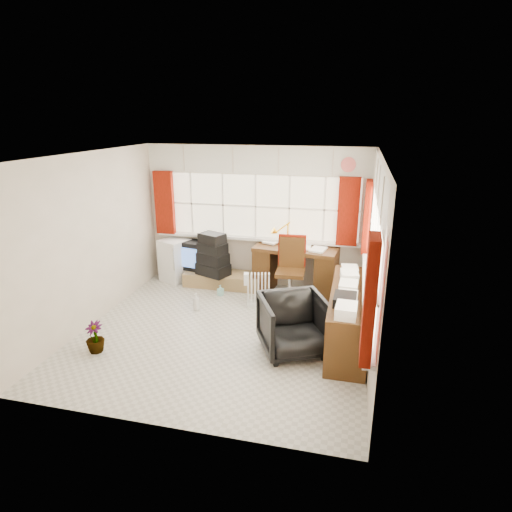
{
  "coord_description": "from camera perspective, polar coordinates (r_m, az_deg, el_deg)",
  "views": [
    {
      "loc": [
        1.73,
        -5.23,
        2.98
      ],
      "look_at": [
        0.35,
        0.55,
        1.02
      ],
      "focal_mm": 30.0,
      "sensor_mm": 36.0,
      "label": 1
    }
  ],
  "objects": [
    {
      "name": "window_right",
      "position": [
        5.62,
        14.72,
        -3.6
      ],
      "size": [
        0.12,
        3.7,
        3.6
      ],
      "color": "beige",
      "rests_on": "room_walls"
    },
    {
      "name": "crt_tv",
      "position": [
        8.03,
        -7.56,
        0.24
      ],
      "size": [
        0.68,
        0.65,
        0.53
      ],
      "color": "black",
      "rests_on": "tv_bench"
    },
    {
      "name": "spray_bottle_a",
      "position": [
        6.93,
        -7.98,
        -6.06
      ],
      "size": [
        0.12,
        0.12,
        0.3
      ],
      "primitive_type": "imported",
      "rotation": [
        0.0,
        0.0,
        -0.07
      ],
      "color": "silver",
      "rests_on": "ground"
    },
    {
      "name": "office_chair",
      "position": [
        5.65,
        5.03,
        -9.14
      ],
      "size": [
        1.1,
        1.11,
        0.77
      ],
      "primitive_type": "imported",
      "rotation": [
        0.0,
        0.0,
        0.45
      ],
      "color": "black",
      "rests_on": "ground"
    },
    {
      "name": "window_back",
      "position": [
        7.66,
        -0.1,
        2.85
      ],
      "size": [
        3.7,
        0.12,
        3.6
      ],
      "color": "beige",
      "rests_on": "room_walls"
    },
    {
      "name": "tv_bench",
      "position": [
        7.85,
        -4.39,
        -3.11
      ],
      "size": [
        1.4,
        0.5,
        0.25
      ],
      "primitive_type": "cube",
      "color": "olive",
      "rests_on": "ground"
    },
    {
      "name": "file_tray",
      "position": [
        5.43,
        11.79,
        -5.71
      ],
      "size": [
        0.28,
        0.36,
        0.12
      ],
      "primitive_type": "cube",
      "rotation": [
        0.0,
        0.0,
        -0.03
      ],
      "color": "black",
      "rests_on": "credenza"
    },
    {
      "name": "radiator",
      "position": [
        6.99,
        0.33,
        -4.9
      ],
      "size": [
        0.4,
        0.23,
        0.56
      ],
      "color": "white",
      "rests_on": "ground"
    },
    {
      "name": "curtains",
      "position": [
        6.39,
        5.84,
        4.38
      ],
      "size": [
        3.83,
        3.83,
        1.15
      ],
      "color": "maroon",
      "rests_on": "room_walls"
    },
    {
      "name": "mini_fridge",
      "position": [
        8.16,
        -10.71,
        -0.53
      ],
      "size": [
        0.61,
        0.61,
        0.79
      ],
      "color": "white",
      "rests_on": "ground"
    },
    {
      "name": "desk_lamp",
      "position": [
        7.27,
        4.26,
        3.48
      ],
      "size": [
        0.19,
        0.17,
        0.45
      ],
      "color": "#E0A409",
      "rests_on": "desk"
    },
    {
      "name": "spray_bottle_b",
      "position": [
        7.45,
        -4.76,
        -4.58
      ],
      "size": [
        0.11,
        0.11,
        0.19
      ],
      "primitive_type": "imported",
      "rotation": [
        0.0,
        0.0,
        -0.33
      ],
      "color": "#8DD3C7",
      "rests_on": "ground"
    },
    {
      "name": "ground",
      "position": [
        6.26,
        -4.34,
        -10.19
      ],
      "size": [
        4.0,
        4.0,
        0.0
      ],
      "primitive_type": "plane",
      "color": "beige",
      "rests_on": "ground"
    },
    {
      "name": "overhead_cabinets",
      "position": [
        6.3,
        6.66,
        11.5
      ],
      "size": [
        3.98,
        3.98,
        0.48
      ],
      "color": "silver",
      "rests_on": "room_walls"
    },
    {
      "name": "hifi_stack",
      "position": [
        7.63,
        -5.79,
        -0.01
      ],
      "size": [
        0.66,
        0.54,
        0.77
      ],
      "color": "black",
      "rests_on": "tv_bench"
    },
    {
      "name": "flower_vase",
      "position": [
        6.08,
        -20.7,
        -10.09
      ],
      "size": [
        0.26,
        0.26,
        0.43
      ],
      "primitive_type": "imported",
      "rotation": [
        0.0,
        0.0,
        -0.11
      ],
      "color": "black",
      "rests_on": "ground"
    },
    {
      "name": "desk",
      "position": [
        7.53,
        5.35,
        -1.4
      ],
      "size": [
        1.49,
        0.85,
        0.86
      ],
      "color": "#553714",
      "rests_on": "ground"
    },
    {
      "name": "credenza",
      "position": [
        6.01,
        12.22,
        -7.62
      ],
      "size": [
        0.5,
        2.0,
        0.85
      ],
      "color": "#553714",
      "rests_on": "ground"
    },
    {
      "name": "task_chair",
      "position": [
        7.08,
        4.7,
        -1.49
      ],
      "size": [
        0.49,
        0.52,
        1.12
      ],
      "color": "black",
      "rests_on": "ground"
    },
    {
      "name": "room_walls",
      "position": [
        5.7,
        -4.69,
        3.18
      ],
      "size": [
        4.0,
        4.0,
        4.0
      ],
      "color": "beige",
      "rests_on": "ground"
    }
  ]
}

